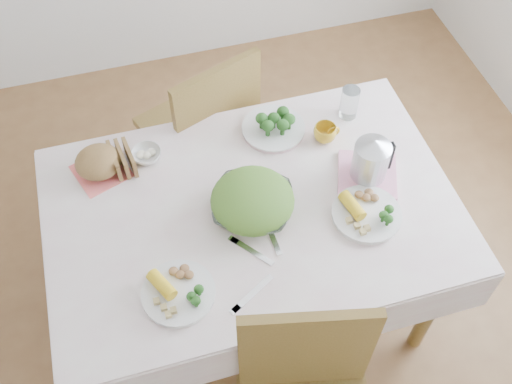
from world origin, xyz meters
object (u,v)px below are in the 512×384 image
object	(u,v)px
salad_bowl	(253,205)
electric_kettle	(372,156)
dinner_plate_left	(179,293)
yellow_mug	(325,133)
dining_table	(253,260)
dinner_plate_right	(366,214)
chair_far	(197,129)

from	to	relation	value
salad_bowl	electric_kettle	bearing A→B (deg)	4.16
dinner_plate_left	yellow_mug	size ratio (longest dim) A/B	2.71
electric_kettle	dinner_plate_left	bearing A→B (deg)	-173.70
dining_table	dinner_plate_right	world-z (taller)	dinner_plate_right
yellow_mug	electric_kettle	distance (m)	0.26
yellow_mug	salad_bowl	bearing A→B (deg)	-145.29
dinner_plate_right	chair_far	bearing A→B (deg)	117.90
dinner_plate_left	dinner_plate_right	distance (m)	0.73
dining_table	chair_far	distance (m)	0.72
dinner_plate_left	electric_kettle	xyz separation A→B (m)	(0.79, 0.29, 0.11)
dinner_plate_right	yellow_mug	distance (m)	0.39
dining_table	dinner_plate_right	bearing A→B (deg)	-21.70
chair_far	electric_kettle	size ratio (longest dim) A/B	5.17
chair_far	dinner_plate_left	size ratio (longest dim) A/B	3.96
salad_bowl	dinner_plate_right	xyz separation A→B (m)	(0.39, -0.14, -0.02)
dining_table	dinner_plate_left	world-z (taller)	dinner_plate_left
dining_table	dinner_plate_left	distance (m)	0.59
dining_table	dinner_plate_left	bearing A→B (deg)	-140.21
chair_far	dinner_plate_right	bearing A→B (deg)	96.85
dinner_plate_right	electric_kettle	size ratio (longest dim) A/B	1.35
chair_far	salad_bowl	bearing A→B (deg)	74.27
dinner_plate_left	electric_kettle	size ratio (longest dim) A/B	1.30
salad_bowl	yellow_mug	size ratio (longest dim) A/B	3.11
dinner_plate_right	dinner_plate_left	bearing A→B (deg)	-170.32
chair_far	electric_kettle	bearing A→B (deg)	106.39
dining_table	electric_kettle	world-z (taller)	electric_kettle
dining_table	dinner_plate_left	xyz separation A→B (m)	(-0.33, -0.28, 0.40)
salad_bowl	chair_far	bearing A→B (deg)	95.32
yellow_mug	dinner_plate_left	bearing A→B (deg)	-143.55
salad_bowl	dining_table	bearing A→B (deg)	78.17
dining_table	dinner_plate_right	size ratio (longest dim) A/B	5.50
dinner_plate_left	electric_kettle	bearing A→B (deg)	20.32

